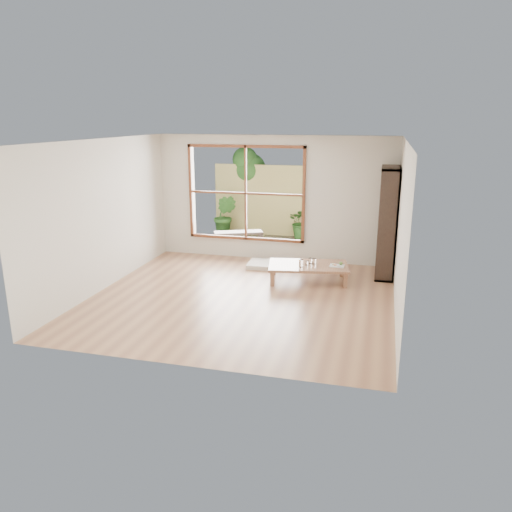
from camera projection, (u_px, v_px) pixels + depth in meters
The scene contains 15 objects.
ground at pixel (242, 297), 8.46m from camera, with size 5.00×5.00×0.00m, color tan.
low_table at pixel (308, 267), 9.22m from camera, with size 1.57×1.06×0.32m.
floor_cushion at pixel (263, 264), 10.18m from camera, with size 0.61×0.61×0.09m, color silver.
bookshelf at pixel (387, 223), 9.36m from camera, with size 0.33×0.93×2.07m, color #32241B.
glass_tall at pixel (301, 263), 9.05m from camera, with size 0.08×0.08×0.14m, color silver.
glass_mid at pixel (314, 261), 9.25m from camera, with size 0.07×0.07×0.10m, color silver.
glass_short at pixel (310, 261), 9.27m from camera, with size 0.08×0.08×0.10m, color silver.
glass_small at pixel (307, 263), 9.18m from camera, with size 0.06×0.06×0.08m, color silver.
food_tray at pixel (338, 265), 9.11m from camera, with size 0.27×0.19×0.08m.
deck at pixel (259, 245), 11.92m from camera, with size 2.80×2.00×0.05m, color #352F26.
garden_bench at pixel (238, 234), 11.60m from camera, with size 1.16×0.75×0.36m.
bamboo_fence at pixel (269, 201), 12.61m from camera, with size 2.80×0.06×1.80m, color tan.
shrub_right at pixel (304, 222), 12.30m from camera, with size 0.78×0.68×0.87m, color #2E561F.
shrub_left at pixel (225, 216), 12.55m from camera, with size 0.58×0.46×1.05m, color #2E561F.
garden_tree at pixel (246, 170), 12.86m from camera, with size 1.04×0.85×2.22m.
Camera 1 is at (2.21, -7.65, 2.95)m, focal length 35.00 mm.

